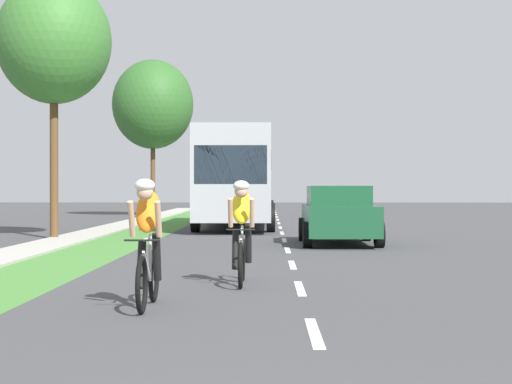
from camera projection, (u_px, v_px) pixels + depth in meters
ground_plane at (285, 241)px, 23.18m from camera, size 120.00×120.00×0.00m
grass_verge at (123, 241)px, 23.24m from camera, size 1.80×70.00×0.01m
sidewalk_concrete at (67, 241)px, 23.26m from camera, size 1.33×70.00×0.10m
lane_markings_center at (282, 233)px, 27.18m from camera, size 0.12×54.07×0.01m
cyclist_lead at (148, 242)px, 10.24m from camera, size 0.42×1.72×1.58m
cyclist_trailing at (242, 231)px, 12.70m from camera, size 0.42×1.72×1.58m
sedan_dark_green at (339, 215)px, 21.92m from camera, size 1.98×4.30×1.52m
bus_silver at (237, 174)px, 31.56m from camera, size 2.78×11.60×3.48m
street_tree_near at (54, 42)px, 24.12m from camera, size 3.29×3.29×7.51m
street_tree_far at (153, 105)px, 43.31m from camera, size 4.18×4.18×8.08m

